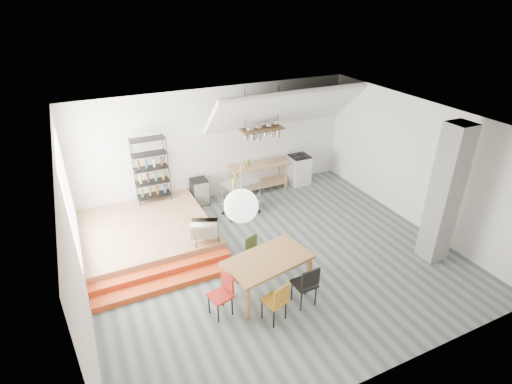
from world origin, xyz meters
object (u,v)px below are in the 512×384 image
rolling_cart (241,194)px  dining_table (268,262)px  stove (299,169)px  mini_fridge (199,192)px

rolling_cart → dining_table: bearing=-111.8°
dining_table → stove: bearing=41.8°
stove → dining_table: size_ratio=0.64×
stove → dining_table: stove is taller
dining_table → rolling_cart: bearing=65.6°
stove → mini_fridge: size_ratio=1.55×
rolling_cart → mini_fridge: 1.36m
stove → rolling_cart: bearing=-157.5°
dining_table → mini_fridge: (-0.07, 4.14, -0.34)m
dining_table → mini_fridge: bearing=80.4°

